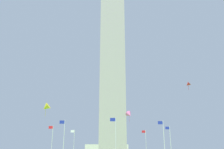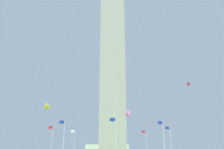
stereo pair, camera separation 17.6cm
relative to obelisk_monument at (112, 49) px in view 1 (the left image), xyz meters
name	(u,v)px [view 1 (the left image)]	position (x,y,z in m)	size (l,w,h in m)	color
obelisk_monument	(112,49)	(0.00, 0.00, 0.00)	(6.33, 6.33, 57.54)	#A8A399
flagpole_n	(52,142)	(14.06, 0.00, -24.09)	(1.12, 0.14, 8.58)	silver
flagpole_ne	(64,140)	(9.96, 9.90, -24.09)	(1.12, 0.14, 8.58)	silver
flagpole_e	(115,139)	(0.06, 14.01, -24.09)	(1.12, 0.14, 8.58)	silver
flagpole_se	(164,140)	(-9.85, 9.90, -24.09)	(1.12, 0.14, 8.58)	silver
flagpole_s	(170,143)	(-13.95, 0.00, -24.09)	(1.12, 0.14, 8.58)	silver
flagpole_sw	(146,144)	(-9.85, -9.90, -24.09)	(1.12, 0.14, 8.58)	silver
flagpole_w	(109,145)	(0.06, -14.01, -24.09)	(1.12, 0.14, 8.58)	silver
flagpole_nw	(74,144)	(9.96, -9.90, -24.09)	(1.12, 0.14, 8.58)	silver
kite_yellow_delta	(46,107)	(13.03, 13.85, -18.44)	(1.88, 1.54, 2.65)	yellow
kite_pink_delta	(129,115)	(-2.98, 10.44, -19.12)	(1.71, 1.86, 2.35)	pink
kite_red_delta	(188,84)	(-14.91, 12.48, -13.21)	(1.38, 1.31, 1.73)	red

